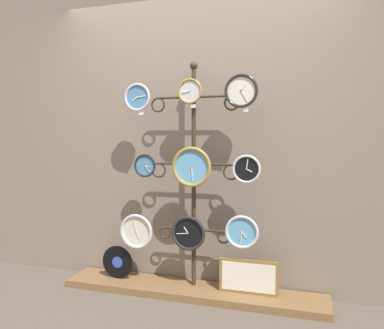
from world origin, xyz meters
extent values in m
plane|color=brown|center=(0.00, 0.00, 0.00)|extent=(12.00, 12.00, 0.00)
cube|color=gray|center=(0.00, 0.57, 1.40)|extent=(4.40, 0.04, 2.80)
cube|color=brown|center=(0.00, 0.35, 0.03)|extent=(2.20, 0.36, 0.06)
cylinder|color=#382D1E|center=(0.00, 0.41, 0.01)|extent=(0.36, 0.36, 0.02)
cylinder|color=#382D1E|center=(0.00, 0.41, 0.94)|extent=(0.04, 0.04, 1.84)
sphere|color=#382D1E|center=(0.00, 0.41, 1.89)|extent=(0.07, 0.07, 0.07)
cylinder|color=#382D1E|center=(-0.16, 0.41, 1.63)|extent=(0.31, 0.02, 0.02)
torus|color=#382D1E|center=(-0.31, 0.41, 1.58)|extent=(0.13, 0.02, 0.13)
cylinder|color=#382D1E|center=(0.16, 0.41, 1.63)|extent=(0.31, 0.02, 0.02)
torus|color=#382D1E|center=(0.31, 0.41, 1.58)|extent=(0.13, 0.02, 0.13)
cylinder|color=#382D1E|center=(-0.16, 0.41, 1.08)|extent=(0.31, 0.02, 0.02)
torus|color=#382D1E|center=(-0.31, 0.41, 1.03)|extent=(0.13, 0.02, 0.13)
cylinder|color=#382D1E|center=(0.16, 0.41, 1.08)|extent=(0.31, 0.02, 0.02)
torus|color=#382D1E|center=(0.31, 0.41, 1.03)|extent=(0.13, 0.02, 0.13)
cylinder|color=#382D1E|center=(-0.13, 0.41, 0.53)|extent=(0.25, 0.02, 0.02)
torus|color=#382D1E|center=(-0.25, 0.41, 0.49)|extent=(0.11, 0.02, 0.11)
cylinder|color=#382D1E|center=(0.13, 0.41, 0.53)|extent=(0.25, 0.02, 0.02)
torus|color=#382D1E|center=(0.25, 0.41, 0.49)|extent=(0.11, 0.02, 0.11)
cylinder|color=#4C84B2|center=(-0.45, 0.31, 1.64)|extent=(0.21, 0.02, 0.21)
torus|color=silver|center=(-0.45, 0.30, 1.64)|extent=(0.23, 0.02, 0.23)
cylinder|color=silver|center=(-0.45, 0.30, 1.64)|extent=(0.01, 0.01, 0.01)
cube|color=silver|center=(-0.47, 0.30, 1.62)|extent=(0.05, 0.00, 0.04)
cube|color=silver|center=(-0.41, 0.30, 1.64)|extent=(0.08, 0.00, 0.02)
cylinder|color=silver|center=(-0.01, 0.33, 1.67)|extent=(0.18, 0.02, 0.18)
torus|color=#A58438|center=(-0.01, 0.32, 1.67)|extent=(0.20, 0.02, 0.20)
cylinder|color=#A58438|center=(-0.01, 0.32, 1.67)|extent=(0.01, 0.01, 0.01)
cube|color=silver|center=(0.00, 0.32, 1.69)|extent=(0.02, 0.00, 0.04)
cube|color=silver|center=(-0.04, 0.32, 1.67)|extent=(0.07, 0.00, 0.02)
cylinder|color=silver|center=(0.41, 0.33, 1.66)|extent=(0.24, 0.02, 0.24)
torus|color=#262628|center=(0.41, 0.31, 1.66)|extent=(0.26, 0.02, 0.26)
cylinder|color=#262628|center=(0.41, 0.31, 1.66)|extent=(0.01, 0.01, 0.01)
cube|color=silver|center=(0.42, 0.31, 1.68)|extent=(0.04, 0.00, 0.05)
cube|color=silver|center=(0.43, 0.31, 1.62)|extent=(0.05, 0.00, 0.08)
cylinder|color=#4C84B2|center=(-0.40, 0.33, 1.07)|extent=(0.18, 0.02, 0.18)
torus|color=#262628|center=(-0.40, 0.32, 1.07)|extent=(0.20, 0.02, 0.20)
cylinder|color=#262628|center=(-0.40, 0.32, 1.07)|extent=(0.01, 0.01, 0.01)
cube|color=silver|center=(-0.38, 0.32, 1.06)|extent=(0.04, 0.00, 0.02)
cube|color=silver|center=(-0.38, 0.31, 1.04)|extent=(0.05, 0.00, 0.06)
cylinder|color=#60A8DB|center=(0.02, 0.30, 1.07)|extent=(0.30, 0.02, 0.30)
torus|color=#A58438|center=(0.02, 0.29, 1.07)|extent=(0.33, 0.03, 0.33)
cylinder|color=#A58438|center=(0.02, 0.29, 1.07)|extent=(0.02, 0.01, 0.02)
cube|color=silver|center=(0.02, 0.29, 1.03)|extent=(0.02, 0.00, 0.07)
cube|color=silver|center=(0.02, 0.28, 1.01)|extent=(0.02, 0.00, 0.12)
cylinder|color=black|center=(0.45, 0.33, 1.06)|extent=(0.20, 0.02, 0.20)
torus|color=silver|center=(0.45, 0.32, 1.06)|extent=(0.22, 0.02, 0.22)
cylinder|color=silver|center=(0.45, 0.32, 1.06)|extent=(0.01, 0.01, 0.01)
cube|color=silver|center=(0.47, 0.32, 1.05)|extent=(0.05, 0.00, 0.03)
cube|color=silver|center=(0.46, 0.32, 1.10)|extent=(0.02, 0.00, 0.08)
cylinder|color=silver|center=(-0.48, 0.32, 0.51)|extent=(0.27, 0.02, 0.27)
torus|color=silver|center=(-0.48, 0.30, 0.51)|extent=(0.30, 0.03, 0.30)
cylinder|color=silver|center=(-0.48, 0.30, 0.51)|extent=(0.02, 0.01, 0.02)
cube|color=silver|center=(-0.47, 0.30, 0.48)|extent=(0.04, 0.00, 0.06)
cube|color=silver|center=(-0.49, 0.30, 0.56)|extent=(0.04, 0.00, 0.10)
cylinder|color=black|center=(-0.02, 0.33, 0.52)|extent=(0.26, 0.02, 0.26)
torus|color=#262628|center=(-0.02, 0.31, 0.52)|extent=(0.29, 0.03, 0.29)
cylinder|color=#262628|center=(-0.02, 0.31, 0.52)|extent=(0.02, 0.01, 0.02)
cube|color=silver|center=(-0.04, 0.31, 0.55)|extent=(0.04, 0.00, 0.06)
cube|color=silver|center=(-0.07, 0.31, 0.52)|extent=(0.10, 0.00, 0.02)
cylinder|color=#60A8DB|center=(0.42, 0.33, 0.57)|extent=(0.24, 0.02, 0.24)
torus|color=silver|center=(0.42, 0.31, 0.57)|extent=(0.27, 0.02, 0.27)
cylinder|color=silver|center=(0.42, 0.31, 0.57)|extent=(0.01, 0.01, 0.01)
cube|color=silver|center=(0.44, 0.31, 0.55)|extent=(0.05, 0.00, 0.05)
cube|color=silver|center=(0.42, 0.31, 0.52)|extent=(0.02, 0.00, 0.09)
cylinder|color=black|center=(-0.68, 0.35, 0.21)|extent=(0.29, 0.01, 0.29)
cylinder|color=#334FB2|center=(-0.68, 0.35, 0.21)|extent=(0.10, 0.00, 0.10)
cube|color=olive|center=(0.47, 0.35, 0.20)|extent=(0.47, 0.02, 0.28)
cube|color=white|center=(0.47, 0.34, 0.20)|extent=(0.42, 0.00, 0.23)
cube|color=white|center=(-0.42, 0.30, 1.50)|extent=(0.04, 0.00, 0.03)
cube|color=white|center=(0.02, 0.32, 1.55)|extent=(0.04, 0.00, 0.03)
cube|color=white|center=(0.44, 0.32, 1.52)|extent=(0.04, 0.00, 0.03)
camera|label=1|loc=(0.88, -2.55, 1.30)|focal=35.00mm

